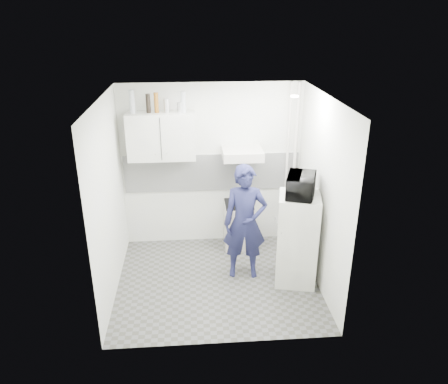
{
  "coord_description": "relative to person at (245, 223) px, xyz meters",
  "views": [
    {
      "loc": [
        -0.32,
        -5.23,
        3.58
      ],
      "look_at": [
        0.12,
        0.3,
        1.25
      ],
      "focal_mm": 35.0,
      "sensor_mm": 36.0,
      "label": 1
    }
  ],
  "objects": [
    {
      "name": "bottle_c",
      "position": [
        -1.31,
        0.91,
        1.5
      ],
      "size": [
        0.07,
        0.07,
        0.27
      ],
      "primitive_type": "cylinder",
      "color": "black",
      "rests_on": "upper_cabinet"
    },
    {
      "name": "pipe_a",
      "position": [
        0.9,
        1.0,
        0.47
      ],
      "size": [
        0.05,
        0.05,
        2.6
      ],
      "primitive_type": "cylinder",
      "color": "beige",
      "rests_on": "floor"
    },
    {
      "name": "upper_cabinet",
      "position": [
        -1.15,
        0.91,
        1.02
      ],
      "size": [
        1.0,
        0.35,
        0.7
      ],
      "primitive_type": "cube",
      "color": "white",
      "rests_on": "wall_back"
    },
    {
      "name": "stove",
      "position": [
        0.01,
        0.83,
        -0.47
      ],
      "size": [
        0.46,
        0.46,
        0.73
      ],
      "primitive_type": "cube",
      "color": "beige",
      "rests_on": "floor"
    },
    {
      "name": "pipe_b",
      "position": [
        0.78,
        1.0,
        0.47
      ],
      "size": [
        0.04,
        0.04,
        2.6
      ],
      "primitive_type": "cylinder",
      "color": "beige",
      "rests_on": "floor"
    },
    {
      "name": "range_hood",
      "position": [
        0.05,
        0.83,
        0.74
      ],
      "size": [
        0.6,
        0.5,
        0.14
      ],
      "primitive_type": "cube",
      "color": "beige",
      "rests_on": "wall_back"
    },
    {
      "name": "person",
      "position": [
        0.0,
        0.0,
        0.0
      ],
      "size": [
        0.64,
        0.45,
        1.67
      ],
      "primitive_type": "imported",
      "rotation": [
        0.0,
        0.0,
        -0.08
      ],
      "color": "#1B1D42",
      "rests_on": "floor"
    },
    {
      "name": "wall_left",
      "position": [
        -1.8,
        -0.17,
        0.47
      ],
      "size": [
        0.0,
        2.6,
        2.6
      ],
      "primitive_type": "plane",
      "rotation": [
        1.57,
        0.0,
        1.57
      ],
      "color": "silver",
      "rests_on": "floor"
    },
    {
      "name": "wall_back",
      "position": [
        -0.4,
        1.08,
        0.47
      ],
      "size": [
        2.8,
        0.0,
        2.8
      ],
      "primitive_type": "plane",
      "rotation": [
        1.57,
        0.0,
        0.0
      ],
      "color": "silver",
      "rests_on": "floor"
    },
    {
      "name": "microwave",
      "position": [
        0.7,
        -0.21,
        0.62
      ],
      "size": [
        0.61,
        0.5,
        0.29
      ],
      "primitive_type": "imported",
      "rotation": [
        0.0,
        0.0,
        1.24
      ],
      "color": "black",
      "rests_on": "fridge"
    },
    {
      "name": "bottle_d",
      "position": [
        -1.19,
        0.91,
        1.51
      ],
      "size": [
        0.07,
        0.07,
        0.29
      ],
      "primitive_type": "cylinder",
      "color": "brown",
      "rests_on": "upper_cabinet"
    },
    {
      "name": "canister_a",
      "position": [
        -1.05,
        0.91,
        1.47
      ],
      "size": [
        0.08,
        0.08,
        0.2
      ],
      "primitive_type": "cylinder",
      "color": "silver",
      "rests_on": "upper_cabinet"
    },
    {
      "name": "wall_right",
      "position": [
        1.0,
        -0.17,
        0.47
      ],
      "size": [
        0.0,
        2.6,
        2.6
      ],
      "primitive_type": "plane",
      "rotation": [
        1.57,
        0.0,
        -1.57
      ],
      "color": "silver",
      "rests_on": "floor"
    },
    {
      "name": "saucepan",
      "position": [
        0.03,
        0.76,
        -0.03
      ],
      "size": [
        0.16,
        0.16,
        0.09
      ],
      "primitive_type": "cylinder",
      "color": "silver",
      "rests_on": "stove_top"
    },
    {
      "name": "fridge",
      "position": [
        0.7,
        -0.21,
        -0.18
      ],
      "size": [
        0.65,
        0.65,
        1.31
      ],
      "primitive_type": "cube",
      "rotation": [
        0.0,
        0.0,
        -0.22
      ],
      "color": "white",
      "rests_on": "floor"
    },
    {
      "name": "bottle_e",
      "position": [
        -0.81,
        0.91,
        1.52
      ],
      "size": [
        0.08,
        0.08,
        0.3
      ],
      "primitive_type": "cylinder",
      "color": "#B2B7BC",
      "rests_on": "upper_cabinet"
    },
    {
      "name": "ceiling_spot_fixture",
      "position": [
        0.6,
        0.03,
        1.74
      ],
      "size": [
        0.1,
        0.1,
        0.02
      ],
      "primitive_type": "cylinder",
      "color": "white",
      "rests_on": "ceiling"
    },
    {
      "name": "bottle_a",
      "position": [
        -1.54,
        0.91,
        1.53
      ],
      "size": [
        0.08,
        0.08,
        0.33
      ],
      "primitive_type": "cylinder",
      "color": "#B2B7BC",
      "rests_on": "upper_cabinet"
    },
    {
      "name": "canister_b",
      "position": [
        -0.86,
        0.91,
        1.44
      ],
      "size": [
        0.08,
        0.08,
        0.15
      ],
      "primitive_type": "cylinder",
      "color": "silver",
      "rests_on": "upper_cabinet"
    },
    {
      "name": "stove_top",
      "position": [
        0.01,
        0.83,
        -0.09
      ],
      "size": [
        0.44,
        0.44,
        0.03
      ],
      "primitive_type": "cube",
      "color": "black",
      "rests_on": "stove"
    },
    {
      "name": "backsplash",
      "position": [
        -0.4,
        1.07,
        0.37
      ],
      "size": [
        2.74,
        0.03,
        0.6
      ],
      "primitive_type": "cube",
      "color": "white",
      "rests_on": "wall_back"
    },
    {
      "name": "ceiling",
      "position": [
        -0.4,
        -0.17,
        1.77
      ],
      "size": [
        2.8,
        2.8,
        0.0
      ],
      "primitive_type": "plane",
      "color": "white",
      "rests_on": "wall_back"
    },
    {
      "name": "floor",
      "position": [
        -0.4,
        -0.17,
        -0.83
      ],
      "size": [
        2.8,
        2.8,
        0.0
      ],
      "primitive_type": "plane",
      "color": "#595959",
      "rests_on": "ground"
    }
  ]
}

